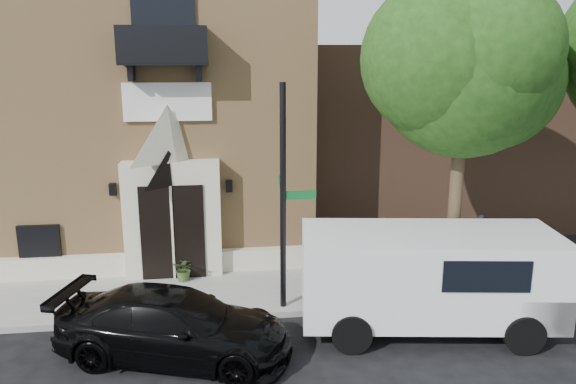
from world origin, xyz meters
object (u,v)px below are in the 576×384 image
Objects in this scene: black_sedan at (174,325)px; fire_hydrant at (479,280)px; dumpster at (476,265)px; cargo_van at (438,276)px; street_sign at (284,198)px; pedestrian_near at (479,242)px.

fire_hydrant is at bearing -59.79° from black_sedan.
dumpster reaches higher than black_sedan.
cargo_van is at bearing -141.77° from fire_hydrant.
fire_hydrant is (4.97, -0.03, -2.28)m from street_sign.
black_sedan is at bearing -167.36° from cargo_van.
street_sign is at bearing -36.91° from black_sedan.
black_sedan reaches higher than fire_hydrant.
black_sedan is at bearing -166.37° from fire_hydrant.
street_sign reaches higher than cargo_van.
cargo_van is 3.87m from pedestrian_near.
pedestrian_near reaches higher than black_sedan.
street_sign is 2.54× the size of dumpster.
cargo_van is 2.79× the size of dumpster.
street_sign is 3.31× the size of pedestrian_near.
fire_hydrant is 0.41× the size of dumpster.
black_sedan is 5.60× the size of fire_hydrant.
street_sign is (-3.31, 1.34, 1.57)m from cargo_van.
pedestrian_near is (0.77, 1.68, 0.39)m from fire_hydrant.
street_sign reaches higher than pedestrian_near.
dumpster is at bearing 82.83° from fire_hydrant.
cargo_van is at bearing 43.23° from pedestrian_near.
cargo_van reaches higher than black_sedan.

